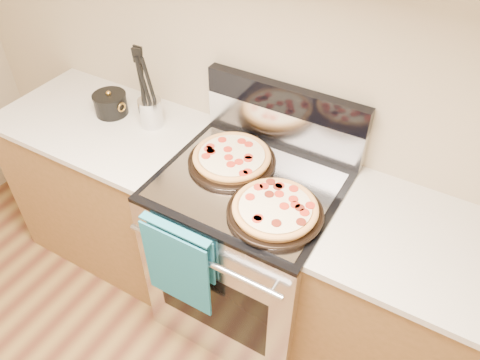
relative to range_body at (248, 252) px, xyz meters
The scene contains 17 objects.
wall_back 0.97m from the range_body, 90.00° to the left, with size 4.00×4.00×0.00m, color tan.
range_body is the anchor object (origin of this frame).
oven_window 0.34m from the range_body, 90.00° to the right, with size 0.56×0.01×0.40m, color black.
cooktop 0.46m from the range_body, ahead, with size 0.76×0.68×0.02m, color black.
backsplash_lower 0.64m from the range_body, 90.00° to the left, with size 0.76×0.06×0.18m, color silver.
backsplash_upper 0.77m from the range_body, 90.00° to the left, with size 0.76×0.06×0.12m, color black.
oven_handle 0.51m from the range_body, 90.00° to the right, with size 0.03×0.03×0.70m, color silver.
dish_towel 0.47m from the range_body, 107.74° to the right, with size 0.32×0.05×0.42m, color #18577A, non-canonical shape.
foil_sheet 0.47m from the range_body, 90.00° to the right, with size 0.70×0.55×0.01m, color gray.
cabinet_left 0.88m from the range_body, behind, with size 1.00×0.62×0.88m, color brown.
countertop_left 0.99m from the range_body, behind, with size 1.02×0.64×0.03m, color beige.
cabinet_right 0.88m from the range_body, ahead, with size 1.00×0.62×0.88m, color brown.
countertop_right 0.99m from the range_body, ahead, with size 1.02×0.64×0.03m, color beige.
pepperoni_pizza_back 0.52m from the range_body, 153.94° to the left, with size 0.38×0.38×0.05m, color #C6823C, non-canonical shape.
pepperoni_pizza_front 0.55m from the range_body, 34.47° to the right, with size 0.37×0.37×0.05m, color #C6823C, non-canonical shape.
utensil_crock 0.83m from the range_body, 167.88° to the left, with size 0.11×0.11×0.14m, color silver.
saucepan 1.01m from the range_body, behind, with size 0.16×0.16×0.10m, color black.
Camera 1 is at (0.70, 0.36, 2.24)m, focal length 35.00 mm.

